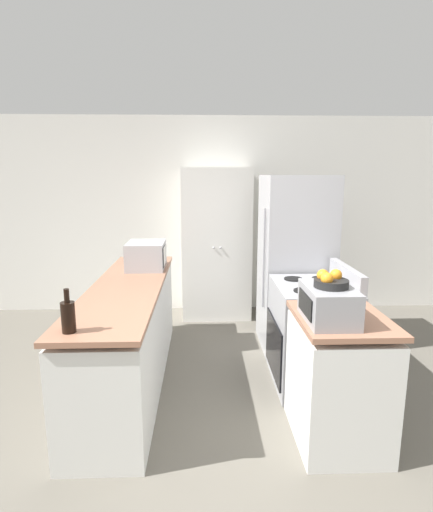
{
  "coord_description": "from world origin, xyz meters",
  "views": [
    {
      "loc": [
        -0.14,
        -2.04,
        1.83
      ],
      "look_at": [
        0.0,
        1.84,
        1.05
      ],
      "focal_mm": 28.0,
      "sensor_mm": 36.0,
      "label": 1
    }
  ],
  "objects_px": {
    "refrigerator": "(295,263)",
    "toaster_oven": "(328,304)",
    "pantry_cabinet": "(216,244)",
    "microwave": "(146,255)",
    "fruit_bowl": "(330,281)",
    "wine_bottle": "(68,316)",
    "stove": "(311,333)"
  },
  "relations": [
    {
      "from": "refrigerator",
      "to": "toaster_oven",
      "type": "distance_m",
      "value": 1.69
    },
    {
      "from": "toaster_oven",
      "to": "fruit_bowl",
      "type": "relative_size",
      "value": 2.05
    },
    {
      "from": "pantry_cabinet",
      "to": "stove",
      "type": "relative_size",
      "value": 1.81
    },
    {
      "from": "stove",
      "to": "fruit_bowl",
      "type": "relative_size",
      "value": 4.89
    },
    {
      "from": "pantry_cabinet",
      "to": "fruit_bowl",
      "type": "xyz_separation_m",
      "value": [
        0.63,
        -2.67,
        0.21
      ]
    },
    {
      "from": "refrigerator",
      "to": "pantry_cabinet",
      "type": "bearing_deg",
      "value": 129.2
    },
    {
      "from": "pantry_cabinet",
      "to": "stove",
      "type": "distance_m",
      "value": 2.03
    },
    {
      "from": "pantry_cabinet",
      "to": "stove",
      "type": "height_order",
      "value": "pantry_cabinet"
    },
    {
      "from": "microwave",
      "to": "wine_bottle",
      "type": "distance_m",
      "value": 1.71
    },
    {
      "from": "pantry_cabinet",
      "to": "wine_bottle",
      "type": "distance_m",
      "value": 2.97
    },
    {
      "from": "pantry_cabinet",
      "to": "microwave",
      "type": "xyz_separation_m",
      "value": [
        -0.75,
        -1.11,
        0.08
      ]
    },
    {
      "from": "toaster_oven",
      "to": "pantry_cabinet",
      "type": "bearing_deg",
      "value": 103.3
    },
    {
      "from": "pantry_cabinet",
      "to": "fruit_bowl",
      "type": "distance_m",
      "value": 2.75
    },
    {
      "from": "wine_bottle",
      "to": "stove",
      "type": "bearing_deg",
      "value": 29.47
    },
    {
      "from": "pantry_cabinet",
      "to": "microwave",
      "type": "distance_m",
      "value": 1.34
    },
    {
      "from": "pantry_cabinet",
      "to": "wine_bottle",
      "type": "bearing_deg",
      "value": -109.46
    },
    {
      "from": "stove",
      "to": "microwave",
      "type": "relative_size",
      "value": 2.31
    },
    {
      "from": "pantry_cabinet",
      "to": "refrigerator",
      "type": "height_order",
      "value": "pantry_cabinet"
    },
    {
      "from": "pantry_cabinet",
      "to": "stove",
      "type": "xyz_separation_m",
      "value": [
        0.77,
        -1.8,
        -0.5
      ]
    },
    {
      "from": "wine_bottle",
      "to": "fruit_bowl",
      "type": "xyz_separation_m",
      "value": [
        1.62,
        0.13,
        0.17
      ]
    },
    {
      "from": "refrigerator",
      "to": "fruit_bowl",
      "type": "distance_m",
      "value": 1.72
    },
    {
      "from": "stove",
      "to": "refrigerator",
      "type": "height_order",
      "value": "refrigerator"
    },
    {
      "from": "toaster_oven",
      "to": "fruit_bowl",
      "type": "xyz_separation_m",
      "value": [
        0.0,
        -0.01,
        0.16
      ]
    },
    {
      "from": "microwave",
      "to": "wine_bottle",
      "type": "bearing_deg",
      "value": -98.0
    },
    {
      "from": "pantry_cabinet",
      "to": "wine_bottle",
      "type": "height_order",
      "value": "pantry_cabinet"
    },
    {
      "from": "pantry_cabinet",
      "to": "microwave",
      "type": "bearing_deg",
      "value": -124.11
    },
    {
      "from": "stove",
      "to": "wine_bottle",
      "type": "height_order",
      "value": "wine_bottle"
    },
    {
      "from": "toaster_oven",
      "to": "fruit_bowl",
      "type": "height_order",
      "value": "fruit_bowl"
    },
    {
      "from": "pantry_cabinet",
      "to": "refrigerator",
      "type": "relative_size",
      "value": 1.05
    },
    {
      "from": "microwave",
      "to": "fruit_bowl",
      "type": "distance_m",
      "value": 2.09
    },
    {
      "from": "pantry_cabinet",
      "to": "wine_bottle",
      "type": "relative_size",
      "value": 7.1
    },
    {
      "from": "microwave",
      "to": "refrigerator",
      "type": "bearing_deg",
      "value": 4.75
    }
  ]
}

